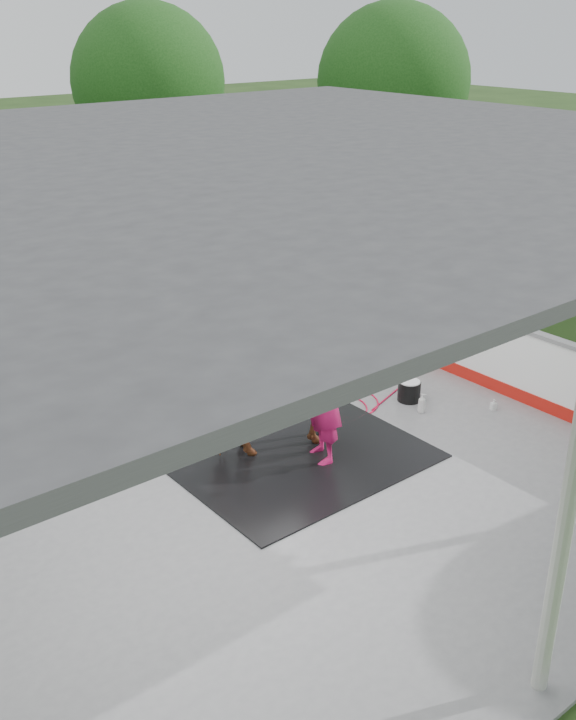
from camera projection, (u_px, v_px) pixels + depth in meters
ground at (230, 471)px, 10.41m from camera, size 100.00×100.00×0.00m
concrete_slab at (230, 470)px, 10.40m from camera, size 12.00×10.00×0.05m
pavilion_structure at (220, 162)px, 8.82m from camera, size 12.60×10.60×4.05m
dasher_board at (464, 344)px, 12.82m from camera, size 0.16×8.00×1.15m
tree_belt at (198, 164)px, 9.71m from camera, size 28.00×28.00×5.80m
rubber_mat at (288, 450)px, 10.79m from camera, size 3.19×2.99×0.02m
horse at (288, 391)px, 10.44m from camera, size 2.23×1.45×1.74m
handler at (324, 395)px, 10.23m from camera, size 0.63×0.78×1.87m
wash_bucket at (409, 390)px, 12.13m from camera, size 0.35×0.35×0.32m
soap_bottle_a at (422, 403)px, 11.77m from camera, size 0.16×0.16×0.30m
soap_bottle_b at (494, 405)px, 11.87m from camera, size 0.10×0.10×0.17m
hose_coil at (340, 405)px, 12.04m from camera, size 2.35×1.08×0.02m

